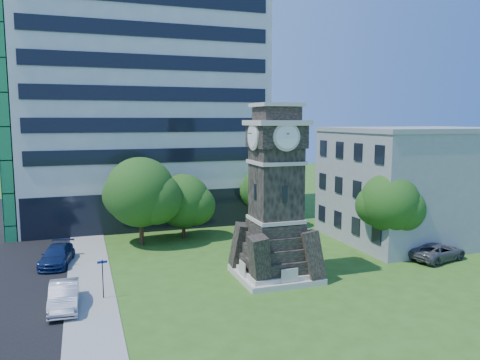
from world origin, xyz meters
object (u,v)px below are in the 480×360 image
object	(u,v)px
clock_tower	(276,204)
car_east_lot	(438,252)
street_sign	(103,274)
park_bench	(292,275)
car_street_mid	(64,296)
car_street_north	(57,255)

from	to	relation	value
clock_tower	car_east_lot	xyz separation A→B (m)	(13.87, -0.49, -4.60)
street_sign	park_bench	bearing A→B (deg)	-11.02
car_street_mid	car_east_lot	size ratio (longest dim) A/B	0.94
street_sign	car_street_mid	bearing A→B (deg)	-167.15
car_street_mid	car_east_lot	xyz separation A→B (m)	(27.89, 0.62, -0.08)
car_street_north	street_sign	bearing A→B (deg)	-60.12
car_street_north	street_sign	size ratio (longest dim) A/B	1.99
car_street_north	car_east_lot	bearing A→B (deg)	-6.67
park_bench	car_east_lot	bearing A→B (deg)	14.08
car_street_mid	car_street_north	world-z (taller)	car_street_mid
car_east_lot	car_street_north	bearing A→B (deg)	59.65
car_street_north	car_street_mid	bearing A→B (deg)	-75.22
clock_tower	car_street_mid	distance (m)	14.77
car_east_lot	park_bench	size ratio (longest dim) A/B	2.63
clock_tower	car_street_mid	bearing A→B (deg)	-175.47
car_street_mid	park_bench	bearing A→B (deg)	-0.39
car_east_lot	clock_tower	bearing A→B (deg)	74.24
car_street_mid	park_bench	xyz separation A→B (m)	(14.69, -0.31, -0.25)
car_street_north	car_east_lot	size ratio (longest dim) A/B	1.02
clock_tower	park_bench	bearing A→B (deg)	-64.91
car_street_north	street_sign	distance (m)	8.97
car_street_mid	car_east_lot	world-z (taller)	car_street_mid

